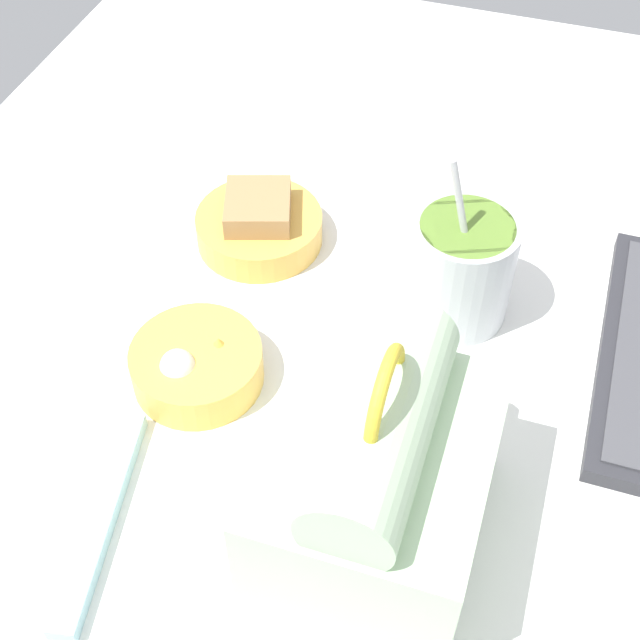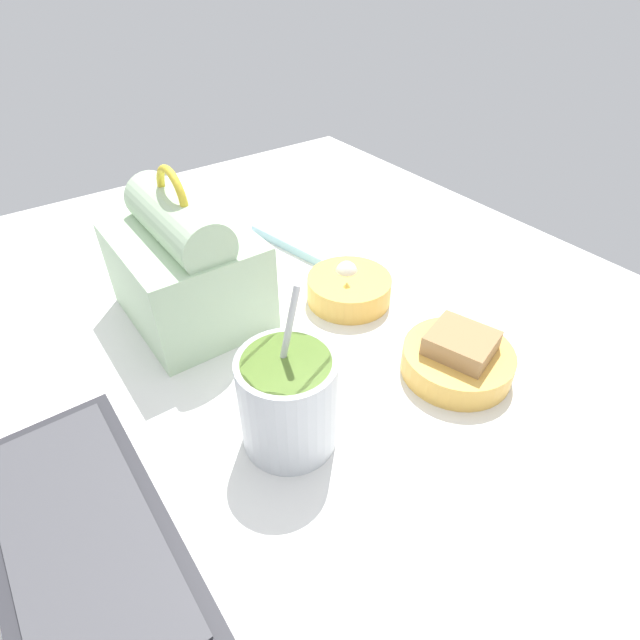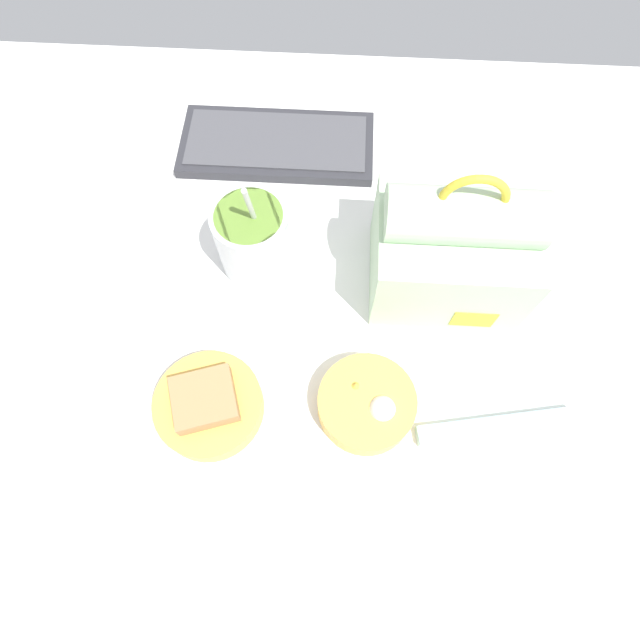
{
  "view_description": "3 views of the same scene",
  "coord_description": "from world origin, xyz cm",
  "px_view_note": "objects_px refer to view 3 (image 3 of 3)",
  "views": [
    {
      "loc": [
        55.05,
        15.59,
        69.8
      ],
      "look_at": [
        1.19,
        -1.92,
        7.0
      ],
      "focal_mm": 50.0,
      "sensor_mm": 36.0,
      "label": 1
    },
    {
      "loc": [
        -39.59,
        27.74,
        46.99
      ],
      "look_at": [
        1.19,
        -1.92,
        7.0
      ],
      "focal_mm": 28.0,
      "sensor_mm": 36.0,
      "label": 2
    },
    {
      "loc": [
        2.73,
        -28.71,
        67.16
      ],
      "look_at": [
        1.19,
        -1.92,
        7.0
      ],
      "focal_mm": 28.0,
      "sensor_mm": 36.0,
      "label": 3
    }
  ],
  "objects_px": {
    "bento_bowl_sandwich": "(209,404)",
    "bento_bowl_snacks": "(366,403)",
    "lunch_bag": "(452,247)",
    "keyboard": "(277,144)",
    "chopstick_case": "(497,426)",
    "soup_cup": "(253,239)"
  },
  "relations": [
    {
      "from": "lunch_bag",
      "to": "chopstick_case",
      "type": "xyz_separation_m",
      "value": [
        0.06,
        -0.22,
        -0.07
      ]
    },
    {
      "from": "soup_cup",
      "to": "chopstick_case",
      "type": "bearing_deg",
      "value": -34.68
    },
    {
      "from": "lunch_bag",
      "to": "soup_cup",
      "type": "height_order",
      "value": "lunch_bag"
    },
    {
      "from": "bento_bowl_sandwich",
      "to": "soup_cup",
      "type": "bearing_deg",
      "value": 80.89
    },
    {
      "from": "bento_bowl_sandwich",
      "to": "chopstick_case",
      "type": "xyz_separation_m",
      "value": [
        0.37,
        -0.0,
        -0.01
      ]
    },
    {
      "from": "bento_bowl_snacks",
      "to": "lunch_bag",
      "type": "bearing_deg",
      "value": 62.66
    },
    {
      "from": "bento_bowl_snacks",
      "to": "keyboard",
      "type": "bearing_deg",
      "value": 109.79
    },
    {
      "from": "lunch_bag",
      "to": "bento_bowl_sandwich",
      "type": "bearing_deg",
      "value": -144.78
    },
    {
      "from": "lunch_bag",
      "to": "bento_bowl_snacks",
      "type": "relative_size",
      "value": 1.78
    },
    {
      "from": "bento_bowl_sandwich",
      "to": "lunch_bag",
      "type": "bearing_deg",
      "value": 35.22
    },
    {
      "from": "chopstick_case",
      "to": "bento_bowl_snacks",
      "type": "bearing_deg",
      "value": 174.32
    },
    {
      "from": "keyboard",
      "to": "chopstick_case",
      "type": "xyz_separation_m",
      "value": [
        0.33,
        -0.45,
        -0.0
      ]
    },
    {
      "from": "keyboard",
      "to": "soup_cup",
      "type": "distance_m",
      "value": 0.23
    },
    {
      "from": "bento_bowl_snacks",
      "to": "chopstick_case",
      "type": "xyz_separation_m",
      "value": [
        0.17,
        -0.02,
        -0.01
      ]
    },
    {
      "from": "chopstick_case",
      "to": "soup_cup",
      "type": "bearing_deg",
      "value": 145.32
    },
    {
      "from": "bento_bowl_snacks",
      "to": "soup_cup",
      "type": "bearing_deg",
      "value": 127.59
    },
    {
      "from": "bento_bowl_sandwich",
      "to": "bento_bowl_snacks",
      "type": "xyz_separation_m",
      "value": [
        0.2,
        0.01,
        -0.0
      ]
    },
    {
      "from": "lunch_bag",
      "to": "bento_bowl_snacks",
      "type": "distance_m",
      "value": 0.24
    },
    {
      "from": "soup_cup",
      "to": "chopstick_case",
      "type": "relative_size",
      "value": 0.92
    },
    {
      "from": "bento_bowl_sandwich",
      "to": "bento_bowl_snacks",
      "type": "height_order",
      "value": "bento_bowl_sandwich"
    },
    {
      "from": "lunch_bag",
      "to": "soup_cup",
      "type": "xyz_separation_m",
      "value": [
        -0.27,
        0.01,
        -0.02
      ]
    },
    {
      "from": "bento_bowl_snacks",
      "to": "chopstick_case",
      "type": "distance_m",
      "value": 0.17
    }
  ]
}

